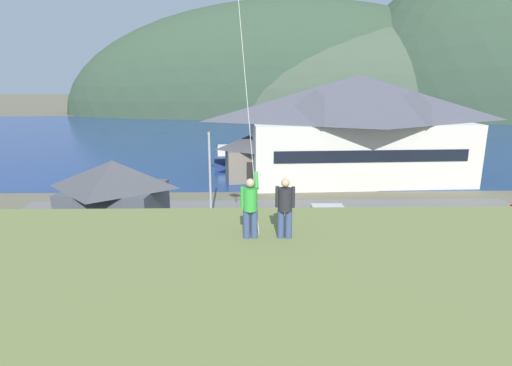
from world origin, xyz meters
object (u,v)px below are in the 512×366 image
object	(u,v)px
wharf_dock	(253,154)
parked_car_mid_row_center	(374,266)
moored_boat_outer_mooring	(281,155)
parked_car_back_row_right	(264,227)
parked_car_front_row_end	(329,219)
parking_light_pole	(210,169)
parked_car_mid_row_near	(450,228)
person_kite_flyer	(250,206)
person_companion	(285,206)
moored_boat_wharfside	(225,156)
storage_shed_waterside	(249,157)
parked_car_mid_row_far	(269,261)
harbor_lodge	(357,125)
storage_shed_near_lot	(115,200)

from	to	relation	value
wharf_dock	parked_car_mid_row_center	world-z (taller)	parked_car_mid_row_center
moored_boat_outer_mooring	wharf_dock	bearing A→B (deg)	136.60
wharf_dock	parked_car_back_row_right	xyz separation A→B (m)	(0.33, -30.62, 0.71)
parked_car_front_row_end	parking_light_pole	bearing A→B (deg)	157.68
parked_car_mid_row_center	parked_car_mid_row_near	size ratio (longest dim) A/B	1.01
parked_car_mid_row_near	parking_light_pole	xyz separation A→B (m)	(-15.45, 5.16, 2.75)
parked_car_front_row_end	person_kite_flyer	world-z (taller)	person_kite_flyer
moored_boat_outer_mooring	parking_light_pole	distance (m)	23.77
person_companion	wharf_dock	bearing A→B (deg)	90.50
moored_boat_wharfside	parking_light_pole	size ratio (longest dim) A/B	1.21
storage_shed_waterside	parked_car_mid_row_far	xyz separation A→B (m)	(0.90, -22.15, -1.34)
parking_light_pole	person_companion	bearing A→B (deg)	-78.15
parked_car_back_row_right	parking_light_pole	xyz separation A→B (m)	(-3.75, 4.74, 2.75)
storage_shed_waterside	parked_car_mid_row_near	xyz separation A→B (m)	(12.54, -17.46, -1.34)
harbor_lodge	wharf_dock	size ratio (longest dim) A/B	1.56
parked_car_back_row_right	person_companion	bearing A→B (deg)	-89.77
storage_shed_near_lot	moored_boat_outer_mooring	xyz separation A→B (m)	(12.54, 26.91, -2.02)
harbor_lodge	parked_car_mid_row_center	world-z (taller)	harbor_lodge
storage_shed_near_lot	storage_shed_waterside	world-z (taller)	storage_shed_near_lot
wharf_dock	person_kite_flyer	xyz separation A→B (m)	(-0.59, -44.02, 6.26)
storage_shed_waterside	parked_car_front_row_end	world-z (taller)	storage_shed_waterside
parked_car_back_row_right	parking_light_pole	bearing A→B (deg)	128.38
parked_car_mid_row_far	parked_car_front_row_end	bearing A→B (deg)	56.05
parked_car_mid_row_far	parked_car_mid_row_near	xyz separation A→B (m)	(11.64, 4.70, 0.00)
storage_shed_waterside	moored_boat_outer_mooring	world-z (taller)	storage_shed_waterside
parked_car_mid_row_near	person_companion	distance (m)	18.30
parked_car_back_row_right	parked_car_mid_row_center	bearing A→B (deg)	-47.77
harbor_lodge	person_companion	size ratio (longest dim) A/B	13.28
moored_boat_outer_mooring	parked_car_back_row_right	size ratio (longest dim) A/B	1.79
parked_car_back_row_right	parked_car_mid_row_near	size ratio (longest dim) A/B	1.02
moored_boat_outer_mooring	parking_light_pole	xyz separation A→B (m)	(-7.00, -22.51, 3.09)
moored_boat_wharfside	parked_car_back_row_right	world-z (taller)	moored_boat_wharfside
harbor_lodge	parking_light_pole	bearing A→B (deg)	-138.47
storage_shed_waterside	person_kite_flyer	bearing A→B (deg)	-90.14
moored_boat_wharfside	parked_car_mid_row_center	xyz separation A→B (m)	(9.15, -32.36, 0.34)
parked_car_front_row_end	parked_car_mid_row_near	bearing A→B (deg)	-13.95
harbor_lodge	parked_car_back_row_right	distance (m)	20.35
person_kite_flyer	person_companion	bearing A→B (deg)	-1.24
parked_car_back_row_right	parked_car_mid_row_center	size ratio (longest dim) A/B	1.01
parked_car_back_row_right	person_companion	size ratio (longest dim) A/B	2.48
harbor_lodge	parked_car_back_row_right	world-z (taller)	harbor_lodge
moored_boat_outer_mooring	parked_car_front_row_end	world-z (taller)	moored_boat_outer_mooring
moored_boat_wharfside	parked_car_back_row_right	bearing A→B (deg)	-81.66
moored_boat_outer_mooring	parked_car_mid_row_center	distance (m)	33.10
moored_boat_outer_mooring	parked_car_back_row_right	distance (m)	27.44
moored_boat_outer_mooring	parked_car_mid_row_center	size ratio (longest dim) A/B	1.81
parked_car_mid_row_far	storage_shed_near_lot	bearing A→B (deg)	149.75
harbor_lodge	person_companion	world-z (taller)	harbor_lodge
storage_shed_near_lot	person_kite_flyer	distance (m)	16.55
parked_car_mid_row_far	wharf_dock	bearing A→B (deg)	90.61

